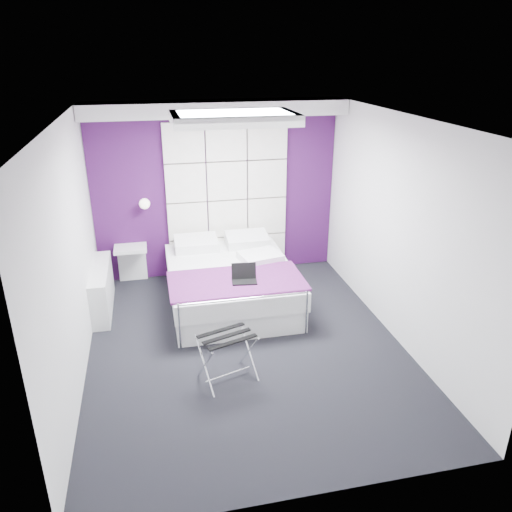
{
  "coord_description": "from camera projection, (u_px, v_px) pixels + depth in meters",
  "views": [
    {
      "loc": [
        -0.96,
        -4.93,
        3.24
      ],
      "look_at": [
        0.19,
        0.35,
        0.99
      ],
      "focal_mm": 35.0,
      "sensor_mm": 36.0,
      "label": 1
    }
  ],
  "objects": [
    {
      "name": "wall_left",
      "position": [
        70.0,
        257.0,
        5.02
      ],
      "size": [
        0.0,
        4.4,
        4.4
      ],
      "primitive_type": "plane",
      "rotation": [
        1.57,
        0.0,
        1.57
      ],
      "color": "silver",
      "rests_on": "floor"
    },
    {
      "name": "wall_back",
      "position": [
        216.0,
        191.0,
        7.36
      ],
      "size": [
        3.6,
        0.0,
        3.6
      ],
      "primitive_type": "plane",
      "rotation": [
        1.57,
        0.0,
        0.0
      ],
      "color": "silver",
      "rests_on": "floor"
    },
    {
      "name": "laptop",
      "position": [
        244.0,
        277.0,
        6.18
      ],
      "size": [
        0.3,
        0.22,
        0.22
      ],
      "rotation": [
        0.0,
        0.0,
        -0.11
      ],
      "color": "black",
      "rests_on": "bed"
    },
    {
      "name": "wall_right",
      "position": [
        399.0,
        231.0,
        5.73
      ],
      "size": [
        0.0,
        4.4,
        4.4
      ],
      "primitive_type": "plane",
      "rotation": [
        1.57,
        0.0,
        -1.57
      ],
      "color": "silver",
      "rests_on": "floor"
    },
    {
      "name": "wall_lamp",
      "position": [
        145.0,
        203.0,
        7.06
      ],
      "size": [
        0.15,
        0.15,
        0.15
      ],
      "primitive_type": "sphere",
      "color": "white",
      "rests_on": "wall_back"
    },
    {
      "name": "accent_wall",
      "position": [
        217.0,
        191.0,
        7.35
      ],
      "size": [
        3.58,
        0.02,
        2.58
      ],
      "primitive_type": "cube",
      "color": "#3A0F43",
      "rests_on": "wall_back"
    },
    {
      "name": "bed",
      "position": [
        230.0,
        282.0,
        6.78
      ],
      "size": [
        1.68,
        2.03,
        0.71
      ],
      "color": "silver",
      "rests_on": "floor"
    },
    {
      "name": "floor",
      "position": [
        246.0,
        346.0,
        5.88
      ],
      "size": [
        4.4,
        4.4,
        0.0
      ],
      "primitive_type": "plane",
      "color": "black",
      "rests_on": "ground"
    },
    {
      "name": "luggage_rack",
      "position": [
        227.0,
        358.0,
        5.19
      ],
      "size": [
        0.54,
        0.4,
        0.53
      ],
      "rotation": [
        0.0,
        0.0,
        0.32
      ],
      "color": "silver",
      "rests_on": "floor"
    },
    {
      "name": "headboard",
      "position": [
        227.0,
        200.0,
        7.39
      ],
      "size": [
        1.8,
        0.08,
        2.3
      ],
      "primitive_type": null,
      "color": "silver",
      "rests_on": "wall_back"
    },
    {
      "name": "ceiling",
      "position": [
        244.0,
        119.0,
        4.88
      ],
      "size": [
        4.4,
        4.4,
        0.0
      ],
      "primitive_type": "plane",
      "rotation": [
        3.14,
        0.0,
        0.0
      ],
      "color": "white",
      "rests_on": "wall_back"
    },
    {
      "name": "nightstand",
      "position": [
        130.0,
        248.0,
        7.23
      ],
      "size": [
        0.46,
        0.36,
        0.05
      ],
      "primitive_type": "cube",
      "color": "silver",
      "rests_on": "wall_back"
    },
    {
      "name": "radiator",
      "position": [
        102.0,
        289.0,
        6.6
      ],
      "size": [
        0.22,
        1.2,
        0.6
      ],
      "primitive_type": "cube",
      "color": "silver",
      "rests_on": "floor"
    },
    {
      "name": "skylight",
      "position": [
        234.0,
        117.0,
        5.44
      ],
      "size": [
        1.36,
        0.86,
        0.12
      ],
      "primitive_type": null,
      "color": "white",
      "rests_on": "ceiling"
    },
    {
      "name": "soffit",
      "position": [
        216.0,
        108.0,
        6.68
      ],
      "size": [
        3.58,
        0.5,
        0.2
      ],
      "primitive_type": "cube",
      "color": "silver",
      "rests_on": "wall_back"
    }
  ]
}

